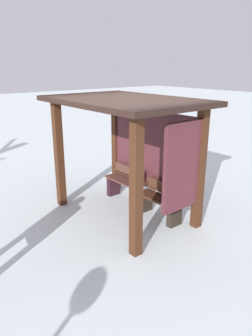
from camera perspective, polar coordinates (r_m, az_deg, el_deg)
ground_plane at (r=6.58m, az=-0.35°, el=-8.26°), size 60.00×60.00×0.00m
bus_shelter at (r=6.07m, az=1.79°, el=6.73°), size 3.02×2.03×2.33m
bench_left_inside at (r=7.11m, az=-0.18°, el=-3.13°), size 1.01×0.35×0.77m
bench_center_inside at (r=6.36m, az=6.14°, el=-6.17°), size 1.01×0.36×0.71m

